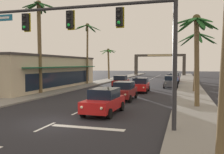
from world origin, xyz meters
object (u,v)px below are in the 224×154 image
object	(u,v)px
sedan_parked_far_kerb	(174,77)
palm_left_third	(87,39)
palm_left_farthest	(108,58)
sedan_third_in_queue	(124,91)
sedan_parked_nearest_kerb	(173,79)
palm_right_third	(197,44)
storefront_strip_left	(39,72)
traffic_signal_mast	(101,29)
sedan_oncoming_far	(121,81)
palm_left_second	(39,32)
sedan_lead_at_stop_bar	(104,101)
palm_right_second	(197,40)
sedan_fifth_in_queue	(140,85)
town_gateway_arch	(160,61)
sedan_parked_mid_kerb	(171,82)

from	to	relation	value
sedan_parked_far_kerb	palm_left_third	world-z (taller)	palm_left_third
palm_left_third	palm_left_farthest	size ratio (longest dim) A/B	1.48
sedan_third_in_queue	palm_left_third	distance (m)	19.06
sedan_parked_nearest_kerb	palm_left_third	size ratio (longest dim) A/B	0.46
sedan_third_in_queue	palm_right_third	xyz separation A→B (m)	(6.71, 8.06, 4.77)
palm_right_third	storefront_strip_left	bearing A→B (deg)	-179.15
traffic_signal_mast	sedan_oncoming_far	distance (m)	23.47
palm_left_second	palm_left_third	world-z (taller)	palm_left_second
palm_left_second	storefront_strip_left	distance (m)	8.47
sedan_lead_at_stop_bar	sedan_parked_far_kerb	xyz separation A→B (m)	(3.37, 32.41, 0.00)
palm_right_second	palm_right_third	distance (m)	10.79
palm_right_second	sedan_fifth_in_queue	bearing A→B (deg)	121.65
palm_left_farthest	sedan_lead_at_stop_bar	bearing A→B (deg)	-73.47
sedan_fifth_in_queue	palm_left_farthest	distance (m)	24.38
sedan_lead_at_stop_bar	sedan_parked_nearest_kerb	xyz separation A→B (m)	(3.31, 26.92, 0.00)
sedan_third_in_queue	storefront_strip_left	distance (m)	15.96
sedan_lead_at_stop_bar	sedan_parked_nearest_kerb	size ratio (longest dim) A/B	1.00
sedan_lead_at_stop_bar	storefront_strip_left	size ratio (longest dim) A/B	0.21
sedan_lead_at_stop_bar	palm_left_third	world-z (taller)	palm_left_third
palm_right_third	sedan_lead_at_stop_bar	bearing A→B (deg)	-113.71
town_gateway_arch	sedan_parked_far_kerb	bearing A→B (deg)	-78.77
sedan_third_in_queue	storefront_strip_left	world-z (taller)	storefront_strip_left
sedan_parked_far_kerb	sedan_third_in_queue	bearing A→B (deg)	-97.96
palm_right_third	palm_left_farthest	bearing A→B (deg)	129.79
sedan_third_in_queue	sedan_fifth_in_queue	xyz separation A→B (m)	(0.40, 6.71, 0.00)
sedan_parked_mid_kerb	sedan_fifth_in_queue	bearing A→B (deg)	-114.73
storefront_strip_left	town_gateway_arch	size ratio (longest dim) A/B	1.46
sedan_oncoming_far	sedan_parked_nearest_kerb	size ratio (longest dim) A/B	1.00
palm_right_third	traffic_signal_mast	bearing A→B (deg)	-106.74
sedan_third_in_queue	sedan_parked_mid_kerb	bearing A→B (deg)	75.35
sedan_oncoming_far	palm_right_second	world-z (taller)	palm_right_second
sedan_lead_at_stop_bar	sedan_fifth_in_queue	distance (m)	13.42
sedan_oncoming_far	palm_right_third	size ratio (longest dim) A/B	0.63
palm_right_third	sedan_parked_far_kerb	bearing A→B (deg)	100.03
traffic_signal_mast	palm_left_third	xyz separation A→B (m)	(-10.87, 25.31, 2.24)
sedan_parked_nearest_kerb	palm_left_second	bearing A→B (deg)	-126.43
palm_left_third	town_gateway_arch	distance (m)	37.99
sedan_fifth_in_queue	palm_right_third	world-z (taller)	palm_right_third
palm_left_third	town_gateway_arch	size ratio (longest dim) A/B	0.66
traffic_signal_mast	palm_left_third	bearing A→B (deg)	113.24
sedan_lead_at_stop_bar	sedan_parked_mid_kerb	xyz separation A→B (m)	(3.31, 20.24, 0.00)
traffic_signal_mast	sedan_lead_at_stop_bar	bearing A→B (deg)	105.76
palm_left_farthest	palm_right_second	bearing A→B (deg)	-62.19
palm_left_second	sedan_parked_far_kerb	bearing A→B (deg)	60.28
sedan_parked_far_kerb	storefront_strip_left	size ratio (longest dim) A/B	0.21
palm_right_third	palm_left_second	bearing A→B (deg)	-159.59
palm_left_second	palm_right_third	xyz separation A→B (m)	(16.75, 6.23, -1.27)
sedan_fifth_in_queue	palm_left_third	distance (m)	14.61
palm_right_second	town_gateway_arch	size ratio (longest dim) A/B	0.47
sedan_parked_far_kerb	palm_left_second	xyz separation A→B (m)	(-13.63, -23.87, 6.04)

